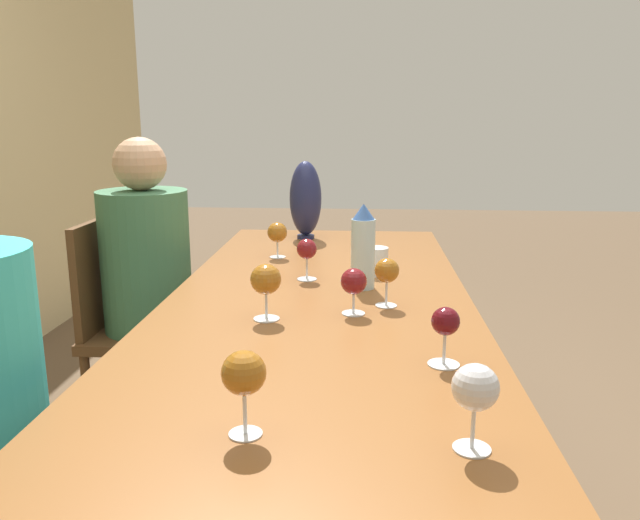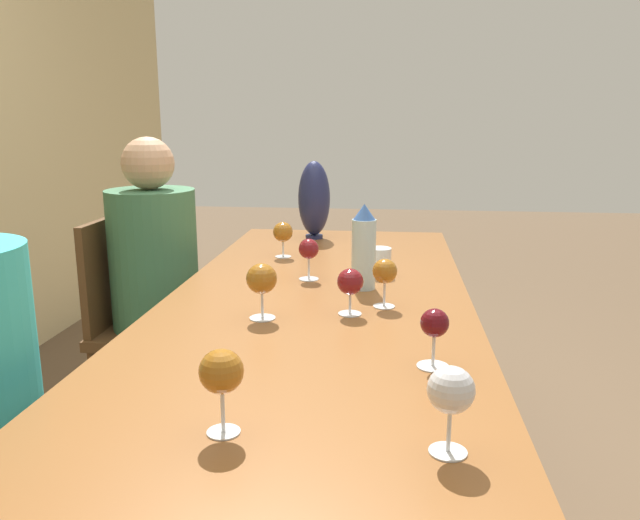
# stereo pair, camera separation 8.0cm
# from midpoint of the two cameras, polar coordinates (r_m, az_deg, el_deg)

# --- Properties ---
(dining_table) EXTENTS (2.27, 0.90, 0.75)m
(dining_table) POSITION_cam_midpoint_polar(r_m,az_deg,el_deg) (1.85, 0.95, -5.83)
(dining_table) COLOR brown
(dining_table) RESTS_ON ground_plane
(water_bottle) EXTENTS (0.08, 0.08, 0.27)m
(water_bottle) POSITION_cam_midpoint_polar(r_m,az_deg,el_deg) (1.92, 5.21, 1.09)
(water_bottle) COLOR #ADCCD6
(water_bottle) RESTS_ON dining_table
(water_tumbler) EXTENTS (0.08, 0.08, 0.09)m
(water_tumbler) POSITION_cam_midpoint_polar(r_m,az_deg,el_deg) (2.11, 6.52, -0.16)
(water_tumbler) COLOR silver
(water_tumbler) RESTS_ON dining_table
(vase) EXTENTS (0.14, 0.14, 0.34)m
(vase) POSITION_cam_midpoint_polar(r_m,az_deg,el_deg) (2.72, 0.30, 5.60)
(vase) COLOR #1E234C
(vase) RESTS_ON dining_table
(wine_glass_0) EXTENTS (0.07, 0.07, 0.13)m
(wine_glass_0) POSITION_cam_midpoint_polar(r_m,az_deg,el_deg) (1.35, 12.10, -5.91)
(wine_glass_0) COLOR silver
(wine_glass_0) RESTS_ON dining_table
(wine_glass_1) EXTENTS (0.08, 0.08, 0.15)m
(wine_glass_1) POSITION_cam_midpoint_polar(r_m,az_deg,el_deg) (1.06, -6.85, -10.24)
(wine_glass_1) COLOR silver
(wine_glass_1) RESTS_ON dining_table
(wine_glass_2) EXTENTS (0.08, 0.08, 0.14)m
(wine_glass_2) POSITION_cam_midpoint_polar(r_m,az_deg,el_deg) (2.36, -2.45, 2.51)
(wine_glass_2) COLOR silver
(wine_glass_2) RESTS_ON dining_table
(wine_glass_3) EXTENTS (0.08, 0.08, 0.15)m
(wine_glass_3) POSITION_cam_midpoint_polar(r_m,az_deg,el_deg) (1.64, -3.97, -1.82)
(wine_glass_3) COLOR silver
(wine_glass_3) RESTS_ON dining_table
(wine_glass_4) EXTENTS (0.08, 0.08, 0.15)m
(wine_glass_4) POSITION_cam_midpoint_polar(r_m,az_deg,el_deg) (1.02, 14.12, -11.62)
(wine_glass_4) COLOR silver
(wine_glass_4) RESTS_ON dining_table
(wine_glass_5) EXTENTS (0.07, 0.07, 0.13)m
(wine_glass_5) POSITION_cam_midpoint_polar(r_m,az_deg,el_deg) (1.68, 4.14, -2.10)
(wine_glass_5) COLOR silver
(wine_glass_5) RESTS_ON dining_table
(wine_glass_6) EXTENTS (0.07, 0.07, 0.14)m
(wine_glass_6) POSITION_cam_midpoint_polar(r_m,az_deg,el_deg) (2.03, 0.09, 0.89)
(wine_glass_6) COLOR silver
(wine_glass_6) RESTS_ON dining_table
(wine_glass_7) EXTENTS (0.07, 0.07, 0.14)m
(wine_glass_7) POSITION_cam_midpoint_polar(r_m,az_deg,el_deg) (1.75, 7.25, -1.14)
(wine_glass_7) COLOR silver
(wine_glass_7) RESTS_ON dining_table
(chair_far) EXTENTS (0.44, 0.44, 0.88)m
(chair_far) POSITION_cam_midpoint_polar(r_m,az_deg,el_deg) (2.60, -15.20, -5.18)
(chair_far) COLOR brown
(chair_far) RESTS_ON ground_plane
(person_far) EXTENTS (0.34, 0.34, 1.20)m
(person_far) POSITION_cam_midpoint_polar(r_m,az_deg,el_deg) (2.53, -13.69, -1.80)
(person_far) COLOR #2D2D38
(person_far) RESTS_ON ground_plane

